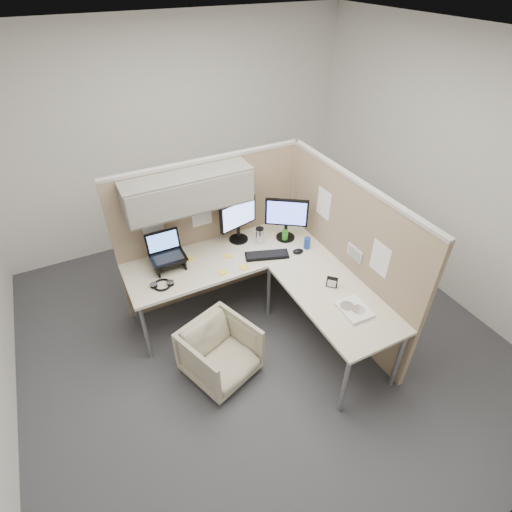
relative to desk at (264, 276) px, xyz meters
name	(u,v)px	position (x,y,z in m)	size (l,w,h in m)	color
ground	(258,337)	(-0.12, -0.13, -0.69)	(4.50, 4.50, 0.00)	#38383D
partition_back	(201,213)	(-0.34, 0.70, 0.41)	(2.00, 0.36, 1.63)	#9A8165
partition_right	(343,254)	(0.78, -0.19, 0.13)	(0.07, 2.03, 1.63)	#9A8165
desk	(264,276)	(0.00, 0.00, 0.00)	(2.00, 1.98, 0.73)	beige
office_chair	(220,351)	(-0.63, -0.34, -0.39)	(0.58, 0.54, 0.60)	beige
monitor_left	(238,218)	(0.01, 0.60, 0.32)	(0.44, 0.20, 0.47)	black
monitor_right	(286,216)	(0.47, 0.41, 0.32)	(0.38, 0.28, 0.47)	black
laptop_station	(167,256)	(-0.78, 0.50, 0.17)	(0.33, 0.28, 0.34)	black
keyboard	(267,255)	(0.14, 0.21, 0.05)	(0.43, 0.14, 0.02)	black
mouse	(298,251)	(0.45, 0.12, 0.06)	(0.11, 0.07, 0.04)	black
travel_mug	(260,235)	(0.19, 0.46, 0.13)	(0.08, 0.08, 0.18)	silver
soda_can_green	(307,243)	(0.58, 0.15, 0.10)	(0.07, 0.07, 0.12)	#1E3FA5
soda_can_silver	(285,236)	(0.44, 0.37, 0.10)	(0.07, 0.07, 0.12)	#268C1E
sticky_note_b	(244,267)	(-0.14, 0.15, 0.05)	(0.08, 0.08, 0.01)	yellow
sticky_note_a	(222,272)	(-0.36, 0.18, 0.05)	(0.08, 0.08, 0.01)	yellow
sticky_note_c	(190,259)	(-0.57, 0.51, 0.05)	(0.08, 0.08, 0.01)	yellow
sticky_note_d	(228,256)	(-0.20, 0.39, 0.05)	(0.08, 0.08, 0.01)	yellow
headphones	(162,285)	(-0.92, 0.25, 0.06)	(0.21, 0.21, 0.03)	black
paper_stack	(354,309)	(0.44, -0.80, 0.06)	(0.23, 0.29, 0.03)	white
desk_clock	(332,282)	(0.46, -0.46, 0.09)	(0.10, 0.10, 0.10)	black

